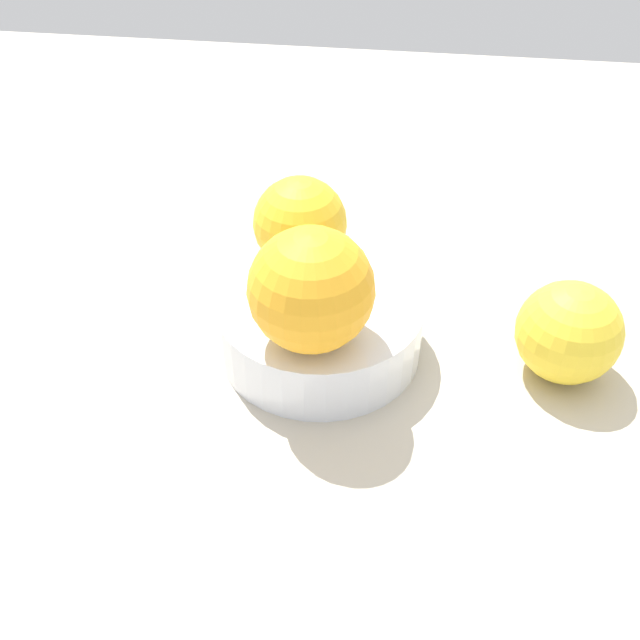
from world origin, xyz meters
TOP-DOWN VIEW (x-y plane):
  - ground_plane at (0.00, 0.00)cm, footprint 110.00×110.00cm
  - fruit_bowl at (0.00, 0.00)cm, footprint 13.16×13.16cm
  - orange_in_bowl_0 at (3.95, 1.86)cm, footprint 6.08×6.08cm
  - orange_in_bowl_1 at (-3.53, -0.12)cm, footprint 7.23×7.23cm
  - orange_loose_0 at (-0.48, -15.34)cm, footprint 6.44×6.44cm

SIDE VIEW (x-z plane):
  - ground_plane at x=0.00cm, z-range -2.00..0.00cm
  - fruit_bowl at x=0.00cm, z-range -0.11..3.86cm
  - orange_loose_0 at x=-0.48cm, z-range 0.00..6.44cm
  - orange_in_bowl_0 at x=3.95cm, z-range 3.96..10.04cm
  - orange_in_bowl_1 at x=-3.53cm, z-range 3.96..11.19cm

